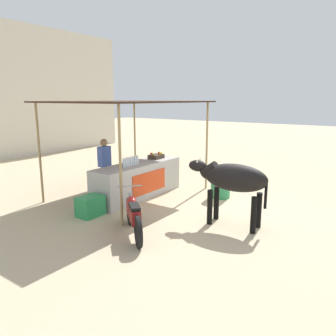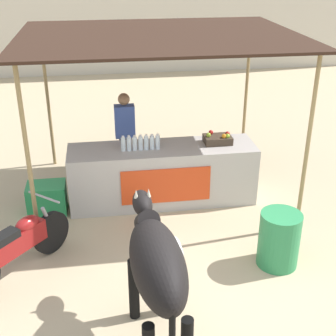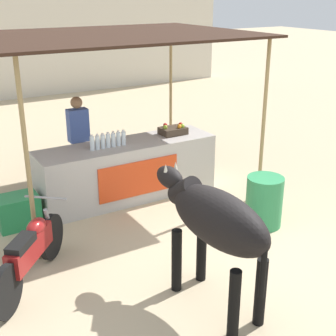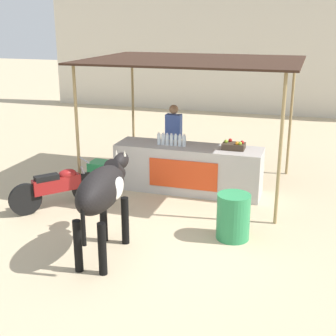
{
  "view_description": "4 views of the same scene",
  "coord_description": "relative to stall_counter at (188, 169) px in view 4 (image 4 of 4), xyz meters",
  "views": [
    {
      "loc": [
        -6.83,
        -3.67,
        2.73
      ],
      "look_at": [
        0.23,
        1.32,
        0.9
      ],
      "focal_mm": 35.0,
      "sensor_mm": 36.0,
      "label": 1
    },
    {
      "loc": [
        -0.91,
        -4.59,
        3.86
      ],
      "look_at": [
        -0.06,
        1.18,
        1.08
      ],
      "focal_mm": 50.0,
      "sensor_mm": 36.0,
      "label": 2
    },
    {
      "loc": [
        -3.15,
        -4.38,
        3.31
      ],
      "look_at": [
        0.19,
        1.2,
        0.82
      ],
      "focal_mm": 50.0,
      "sensor_mm": 36.0,
      "label": 3
    },
    {
      "loc": [
        2.35,
        -6.68,
        3.43
      ],
      "look_at": [
        -0.13,
        1.23,
        0.78
      ],
      "focal_mm": 50.0,
      "sensor_mm": 36.0,
      "label": 4
    }
  ],
  "objects": [
    {
      "name": "cow",
      "position": [
        -0.47,
        -3.06,
        0.55
      ],
      "size": [
        0.61,
        1.83,
        1.44
      ],
      "color": "black",
      "rests_on": "ground"
    },
    {
      "name": "stall_counter",
      "position": [
        0.0,
        0.0,
        0.0
      ],
      "size": [
        3.0,
        0.82,
        0.96
      ],
      "color": "#B2ADA8",
      "rests_on": "ground"
    },
    {
      "name": "water_bottle_row",
      "position": [
        -0.35,
        -0.05,
        0.59
      ],
      "size": [
        0.61,
        0.07,
        0.25
      ],
      "color": "silver",
      "rests_on": "stall_counter"
    },
    {
      "name": "water_barrel",
      "position": [
        1.28,
        -1.93,
        -0.1
      ],
      "size": [
        0.54,
        0.54,
        0.76
      ],
      "primitive_type": "cylinder",
      "color": "#2D8C51",
      "rests_on": "ground"
    },
    {
      "name": "cooler_box",
      "position": [
        -1.86,
        -0.1,
        -0.24
      ],
      "size": [
        0.6,
        0.44,
        0.48
      ],
      "primitive_type": "cube",
      "color": "#268C4C",
      "rests_on": "ground"
    },
    {
      "name": "stall_awning",
      "position": [
        0.0,
        0.3,
        2.08
      ],
      "size": [
        4.2,
        3.2,
        2.67
      ],
      "color": "#382319",
      "rests_on": "ground"
    },
    {
      "name": "motorcycle_parked",
      "position": [
        -2.09,
        -1.64,
        -0.05
      ],
      "size": [
        1.23,
        1.42,
        0.9
      ],
      "color": "black",
      "rests_on": "ground"
    },
    {
      "name": "vendor_behind_counter",
      "position": [
        -0.54,
        0.75,
        0.37
      ],
      "size": [
        0.34,
        0.22,
        1.65
      ],
      "color": "#383842",
      "rests_on": "ground"
    },
    {
      "name": "fruit_crate",
      "position": [
        0.92,
        0.05,
        0.55
      ],
      "size": [
        0.44,
        0.32,
        0.18
      ],
      "color": "#3F3326",
      "rests_on": "stall_counter"
    },
    {
      "name": "building_wall_far",
      "position": [
        0.0,
        8.96,
        2.6
      ],
      "size": [
        16.0,
        0.5,
        6.16
      ],
      "primitive_type": "cube",
      "color": "beige",
      "rests_on": "ground"
    },
    {
      "name": "ground_plane",
      "position": [
        0.0,
        -2.2,
        -0.48
      ],
      "size": [
        60.0,
        60.0,
        0.0
      ],
      "primitive_type": "plane",
      "color": "tan"
    }
  ]
}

